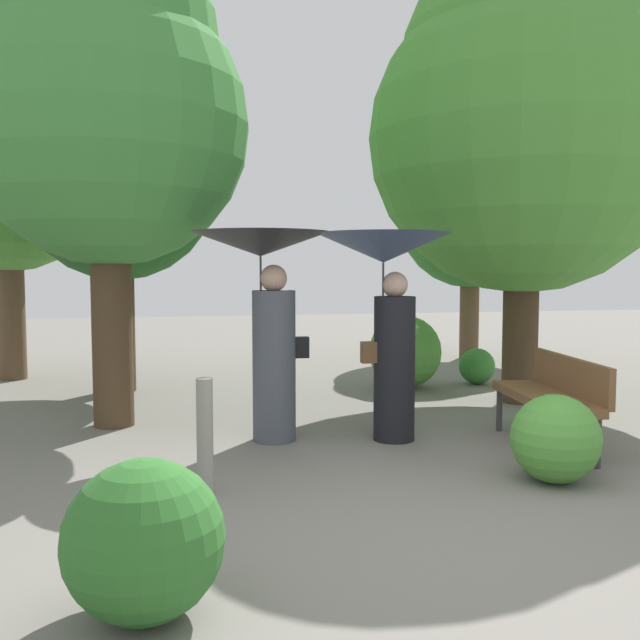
# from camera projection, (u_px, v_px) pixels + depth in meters

# --- Properties ---
(ground_plane) EXTENTS (40.00, 40.00, 0.00)m
(ground_plane) POSITION_uv_depth(u_px,v_px,m) (429.00, 535.00, 4.24)
(ground_plane) COLOR slate
(person_left) EXTENTS (1.30, 1.30, 1.98)m
(person_left) POSITION_uv_depth(u_px,v_px,m) (266.00, 291.00, 6.47)
(person_left) COLOR #474C56
(person_left) RESTS_ON ground
(person_right) EXTENTS (1.27, 1.27, 1.96)m
(person_right) POSITION_uv_depth(u_px,v_px,m) (387.00, 287.00, 6.48)
(person_right) COLOR black
(person_right) RESTS_ON ground
(park_bench) EXTENTS (0.67, 1.55, 0.83)m
(park_bench) POSITION_uv_depth(u_px,v_px,m) (553.00, 392.00, 6.29)
(park_bench) COLOR #38383D
(park_bench) RESTS_ON ground
(tree_near_left) EXTENTS (2.67, 2.67, 4.77)m
(tree_near_left) POSITION_uv_depth(u_px,v_px,m) (6.00, 163.00, 9.99)
(tree_near_left) COLOR brown
(tree_near_left) RESTS_ON ground
(tree_near_right) EXTENTS (3.71, 3.71, 5.53)m
(tree_near_right) POSITION_uv_depth(u_px,v_px,m) (525.00, 114.00, 8.23)
(tree_near_right) COLOR #42301E
(tree_near_right) RESTS_ON ground
(tree_mid_left) EXTENTS (2.86, 2.86, 5.05)m
(tree_mid_left) POSITION_uv_depth(u_px,v_px,m) (107.00, 99.00, 6.96)
(tree_mid_left) COLOR #4C3823
(tree_mid_left) RESTS_ON ground
(tree_mid_right) EXTENTS (2.60, 2.60, 4.32)m
(tree_mid_right) POSITION_uv_depth(u_px,v_px,m) (471.00, 203.00, 12.35)
(tree_mid_right) COLOR brown
(tree_mid_right) RESTS_ON ground
(tree_far_back) EXTENTS (2.60, 2.60, 4.56)m
(tree_far_back) POSITION_uv_depth(u_px,v_px,m) (117.00, 163.00, 9.02)
(tree_far_back) COLOR #4C3823
(tree_far_back) RESTS_ON ground
(bush_path_left) EXTENTS (0.51, 0.51, 0.51)m
(bush_path_left) POSITION_uv_depth(u_px,v_px,m) (477.00, 366.00, 9.77)
(bush_path_left) COLOR #387F33
(bush_path_left) RESTS_ON ground
(bush_path_right) EXTENTS (0.99, 0.99, 0.99)m
(bush_path_right) POSITION_uv_depth(u_px,v_px,m) (405.00, 352.00, 9.44)
(bush_path_right) COLOR #4C9338
(bush_path_right) RESTS_ON ground
(bush_behind_bench) EXTENTS (0.76, 0.76, 0.76)m
(bush_behind_bench) POSITION_uv_depth(u_px,v_px,m) (144.00, 540.00, 3.20)
(bush_behind_bench) COLOR #2D6B28
(bush_behind_bench) RESTS_ON ground
(bush_far_side) EXTENTS (0.68, 0.68, 0.68)m
(bush_far_side) POSITION_uv_depth(u_px,v_px,m) (555.00, 439.00, 5.27)
(bush_far_side) COLOR #4C9338
(bush_far_side) RESTS_ON ground
(path_marker_post) EXTENTS (0.12, 0.12, 0.85)m
(path_marker_post) POSITION_uv_depth(u_px,v_px,m) (205.00, 436.00, 4.99)
(path_marker_post) COLOR gray
(path_marker_post) RESTS_ON ground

